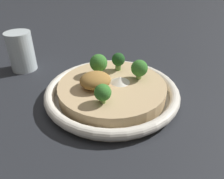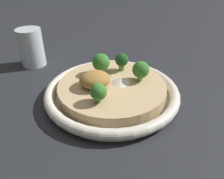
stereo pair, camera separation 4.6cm
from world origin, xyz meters
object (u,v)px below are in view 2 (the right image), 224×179
Objects in this scene: broccoli_left at (140,69)px; risotto_bowl at (112,91)px; broccoli_back_right at (98,92)px; drinking_glass at (31,48)px; broccoli_front_right at (101,63)px; broccoli_front_left at (122,60)px.

risotto_bowl is at bearing 2.73° from broccoli_left.
drinking_glass is (0.13, -0.27, -0.01)m from broccoli_back_right.
broccoli_left is at bearing -177.27° from risotto_bowl.
broccoli_left reaches higher than broccoli_back_right.
broccoli_front_left is (-0.05, -0.00, -0.00)m from broccoli_front_right.
risotto_bowl is 0.08m from broccoli_front_left.
drinking_glass reaches higher than broccoli_left.
risotto_bowl is 0.07m from broccoli_left.
broccoli_front_right is 1.13× the size of broccoli_front_left.
broccoli_back_right is at bearing 55.61° from broccoli_front_left.
broccoli_back_right is 0.30m from drinking_glass.
broccoli_front_left is 1.10× the size of broccoli_back_right.
broccoli_front_left is at bearing -175.22° from broccoli_front_right.
broccoli_left is 0.43× the size of drinking_glass.
risotto_bowl is 2.83× the size of drinking_glass.
risotto_bowl is 0.08m from broccoli_back_right.
broccoli_front_left is at bearing -64.14° from broccoli_left.
broccoli_front_left is (-0.04, -0.05, 0.04)m from risotto_bowl.
broccoli_front_left is at bearing -124.39° from broccoli_back_right.
risotto_bowl is 7.53× the size of broccoli_back_right.
broccoli_front_left reaches higher than risotto_bowl.
risotto_bowl is 6.07× the size of broccoli_front_right.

